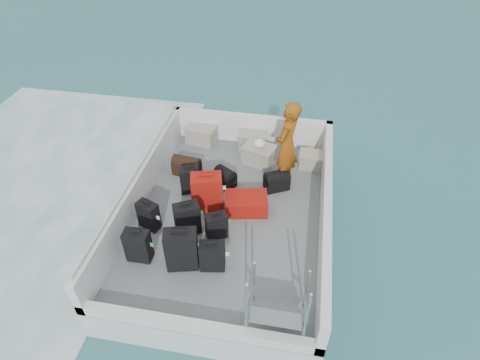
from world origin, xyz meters
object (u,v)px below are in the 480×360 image
object	(u,v)px
suitcase_6	(212,257)
crate_3	(312,161)
suitcase_2	(190,180)
crate_1	(253,140)
suitcase_0	(138,246)
suitcase_1	(149,216)
passenger	(287,145)
suitcase_4	(187,219)
suitcase_8	(246,204)
crate_0	(202,135)
suitcase_5	(207,193)
suitcase_3	(182,250)
crate_2	(259,155)
suitcase_7	(217,226)

from	to	relation	value
suitcase_6	crate_3	world-z (taller)	suitcase_6
suitcase_2	crate_1	world-z (taller)	suitcase_2
suitcase_0	suitcase_1	distance (m)	0.73
crate_3	passenger	size ratio (longest dim) A/B	0.29
suitcase_2	suitcase_4	size ratio (longest dim) A/B	0.87
suitcase_8	crate_0	size ratio (longest dim) A/B	1.25
suitcase_8	crate_3	bearing A→B (deg)	-47.85
suitcase_4	suitcase_6	distance (m)	0.92
suitcase_5	crate_3	bearing A→B (deg)	25.75
suitcase_3	crate_1	size ratio (longest dim) A/B	1.29
crate_1	crate_2	distance (m)	0.60
suitcase_1	suitcase_6	world-z (taller)	suitcase_1
suitcase_4	suitcase_5	size ratio (longest dim) A/B	0.83
crate_2	suitcase_7	bearing A→B (deg)	-100.28
suitcase_0	suitcase_3	world-z (taller)	suitcase_3
suitcase_5	suitcase_7	xyz separation A→B (m)	(0.33, -0.68, -0.13)
suitcase_7	crate_0	size ratio (longest dim) A/B	0.81
suitcase_2	suitcase_8	distance (m)	1.23
suitcase_7	crate_0	world-z (taller)	suitcase_7
suitcase_2	crate_0	size ratio (longest dim) A/B	0.88
suitcase_0	suitcase_2	distance (m)	1.85
suitcase_5	passenger	size ratio (longest dim) A/B	0.43
suitcase_8	suitcase_4	bearing A→B (deg)	118.38
suitcase_3	suitcase_8	size ratio (longest dim) A/B	0.97
suitcase_2	crate_3	size ratio (longest dim) A/B	1.08
crate_1	crate_2	world-z (taller)	crate_2
suitcase_1	suitcase_2	xyz separation A→B (m)	(0.45, 1.08, -0.00)
suitcase_0	crate_0	world-z (taller)	suitcase_0
suitcase_0	suitcase_3	xyz separation A→B (m)	(0.75, -0.01, 0.07)
suitcase_1	passenger	world-z (taller)	passenger
suitcase_5	crate_0	size ratio (longest dim) A/B	1.21
suitcase_6	crate_2	distance (m)	2.97
crate_1	suitcase_3	bearing A→B (deg)	-99.35
suitcase_2	crate_1	size ratio (longest dim) A/B	0.93
suitcase_3	crate_0	xyz separation A→B (m)	(-0.61, 3.55, -0.19)
suitcase_0	crate_2	xyz separation A→B (m)	(1.55, 2.98, -0.12)
suitcase_1	suitcase_7	size ratio (longest dim) A/B	1.09
crate_0	suitcase_2	bearing A→B (deg)	-82.79
suitcase_6	suitcase_2	bearing A→B (deg)	106.78
suitcase_1	suitcase_5	distance (m)	1.13
suitcase_0	suitcase_5	xyz separation A→B (m)	(0.81, 1.40, 0.07)
suitcase_2	crate_1	bearing A→B (deg)	38.07
passenger	suitcase_3	bearing A→B (deg)	-11.78
suitcase_2	crate_1	distance (m)	1.98
suitcase_7	crate_2	bearing A→B (deg)	51.83
suitcase_0	suitcase_4	xyz separation A→B (m)	(0.62, 0.73, 0.01)
suitcase_5	suitcase_0	bearing A→B (deg)	-135.34
crate_2	passenger	distance (m)	1.07
suitcase_4	crate_1	distance (m)	2.90
suitcase_1	suitcase_5	bearing A→B (deg)	58.04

